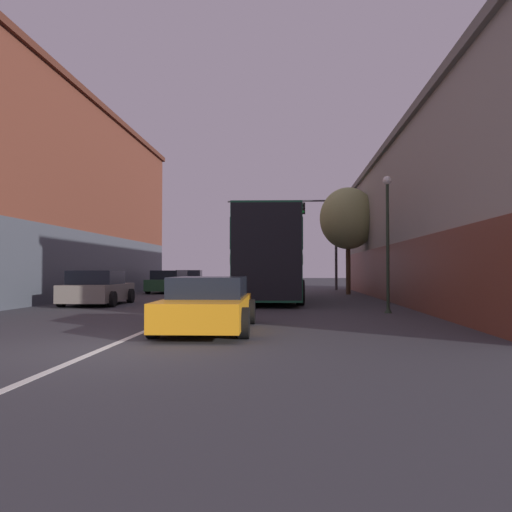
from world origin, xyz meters
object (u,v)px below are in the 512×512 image
at_px(parked_car_left_near, 98,289).
at_px(traffic_signal_gantry, 300,221).
at_px(bus, 267,253).
at_px(hatchback_foreground, 208,304).
at_px(parked_car_left_far, 190,280).
at_px(street_tree_near, 348,219).
at_px(parked_car_left_mid, 170,282).
at_px(street_lamp, 388,239).

relative_size(parked_car_left_near, traffic_signal_gantry, 0.53).
height_order(parked_car_left_near, traffic_signal_gantry, traffic_signal_gantry).
distance_m(bus, hatchback_foreground, 11.29).
xyz_separation_m(parked_car_left_far, traffic_signal_gantry, (7.79, -0.40, 4.15)).
height_order(hatchback_foreground, parked_car_left_far, parked_car_left_far).
relative_size(bus, street_tree_near, 1.69).
height_order(hatchback_foreground, parked_car_left_mid, parked_car_left_mid).
height_order(parked_car_left_mid, parked_car_left_far, parked_car_left_far).
xyz_separation_m(hatchback_foreground, traffic_signal_gantry, (2.50, 23.31, 4.22)).
bearing_deg(parked_car_left_far, traffic_signal_gantry, -99.25).
distance_m(bus, street_lamp, 7.56).
bearing_deg(traffic_signal_gantry, parked_car_left_far, 177.03).
height_order(bus, street_tree_near, street_tree_near).
height_order(parked_car_left_near, street_lamp, street_lamp).
xyz_separation_m(bus, parked_car_left_mid, (-6.22, 7.27, -1.49)).
bearing_deg(hatchback_foreground, street_lamp, -47.51).
bearing_deg(hatchback_foreground, parked_car_left_far, 10.84).
height_order(hatchback_foreground, traffic_signal_gantry, traffic_signal_gantry).
bearing_deg(parked_car_left_near, parked_car_left_far, -4.19).
xyz_separation_m(street_lamp, street_tree_near, (0.15, 12.26, 1.92)).
xyz_separation_m(bus, traffic_signal_gantry, (1.68, 12.16, 2.68)).
relative_size(hatchback_foreground, street_tree_near, 0.74).
bearing_deg(parked_car_left_near, street_lamp, -108.58).
height_order(bus, parked_car_left_mid, bus).
bearing_deg(street_tree_near, hatchback_foreground, -106.65).
bearing_deg(parked_car_left_mid, parked_car_left_far, 2.72).
relative_size(bus, traffic_signal_gantry, 1.34).
bearing_deg(parked_car_left_near, bus, -65.92).
distance_m(bus, parked_car_left_mid, 9.68).
relative_size(bus, street_lamp, 2.34).
height_order(parked_car_left_mid, street_tree_near, street_tree_near).
height_order(parked_car_left_mid, traffic_signal_gantry, traffic_signal_gantry).
bearing_deg(parked_car_left_far, parked_car_left_near, 172.25).
distance_m(hatchback_foreground, parked_car_left_far, 24.30).
distance_m(bus, traffic_signal_gantry, 12.56).
bearing_deg(parked_car_left_mid, street_lamp, -138.77).
height_order(bus, parked_car_left_near, bus).
bearing_deg(hatchback_foreground, traffic_signal_gantry, -7.86).
bearing_deg(bus, parked_car_left_near, 114.48).
bearing_deg(bus, street_lamp, -149.12).
bearing_deg(parked_car_left_mid, traffic_signal_gantry, -54.33).
distance_m(traffic_signal_gantry, street_lamp, 18.80).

